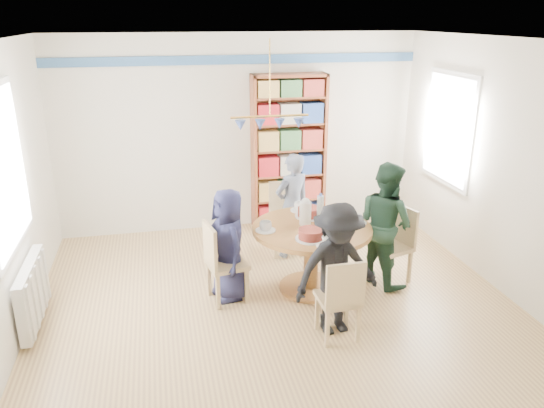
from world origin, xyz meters
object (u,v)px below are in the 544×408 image
object	(u,v)px
person_right	(385,224)
person_near	(337,270)
chair_far	(286,214)
chair_near	(341,296)
person_left	(229,244)
person_far	(292,206)
dining_table	(312,243)
radiator	(33,293)
chair_left	(220,259)
bookshelf	(289,154)
chair_right	(397,241)

from	to	relation	value
person_right	person_near	world-z (taller)	person_right
chair_far	chair_near	distance (m)	2.09
person_left	person_far	distance (m)	1.27
dining_table	radiator	bearing A→B (deg)	-177.74
dining_table	chair_near	xyz separation A→B (m)	(-0.02, -1.02, -0.09)
radiator	person_left	xyz separation A→B (m)	(1.96, 0.14, 0.27)
chair_near	chair_left	bearing A→B (deg)	135.82
chair_near	person_far	world-z (taller)	person_far
person_near	person_left	bearing A→B (deg)	126.38
person_right	bookshelf	bearing A→B (deg)	-2.56
chair_near	bookshelf	bearing A→B (deg)	85.43
chair_right	person_left	world-z (taller)	person_left
chair_right	chair_near	world-z (taller)	chair_right
bookshelf	chair_near	bearing A→B (deg)	-94.57
dining_table	person_right	bearing A→B (deg)	0.28
chair_right	chair_near	size ratio (longest dim) A/B	1.03
dining_table	chair_left	size ratio (longest dim) A/B	1.46
chair_left	chair_right	world-z (taller)	chair_left
person_far	radiator	bearing A→B (deg)	-1.75
person_left	person_near	bearing A→B (deg)	31.63
chair_right	chair_near	distance (m)	1.47
dining_table	person_far	xyz separation A→B (m)	(0.01, 0.91, 0.11)
person_left	radiator	bearing A→B (deg)	-99.71
radiator	chair_right	xyz separation A→B (m)	(3.88, 0.13, 0.13)
radiator	chair_left	xyz separation A→B (m)	(1.85, 0.06, 0.14)
person_far	bookshelf	xyz separation A→B (m)	(0.21, 1.02, 0.40)
dining_table	person_left	world-z (taller)	person_left
dining_table	chair_near	world-z (taller)	chair_near
person_right	person_far	size ratio (longest dim) A/B	1.06
chair_right	person_left	size ratio (longest dim) A/B	0.71
chair_near	person_near	world-z (taller)	person_near
person_right	person_near	xyz separation A→B (m)	(-0.86, -0.86, -0.05)
chair_left	person_far	world-z (taller)	person_far
chair_far	chair_near	world-z (taller)	chair_far
chair_far	person_near	xyz separation A→B (m)	(0.02, -1.93, 0.16)
radiator	chair_far	world-z (taller)	chair_far
chair_left	person_far	size ratio (longest dim) A/B	0.66
chair_left	person_far	distance (m)	1.42
radiator	person_left	size ratio (longest dim) A/B	0.81
chair_far	bookshelf	world-z (taller)	bookshelf
radiator	person_near	distance (m)	2.97
radiator	bookshelf	xyz separation A→B (m)	(3.08, 2.04, 0.72)
chair_left	person_near	bearing A→B (deg)	-38.68
bookshelf	person_far	bearing A→B (deg)	-101.42
dining_table	chair_right	xyz separation A→B (m)	(1.02, 0.02, -0.08)
chair_far	chair_near	xyz separation A→B (m)	(0.01, -2.09, -0.04)
dining_table	person_far	bearing A→B (deg)	89.12
chair_right	person_far	xyz separation A→B (m)	(-1.00, 0.89, 0.19)
chair_near	person_near	size ratio (longest dim) A/B	0.64
dining_table	chair_near	size ratio (longest dim) A/B	1.54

